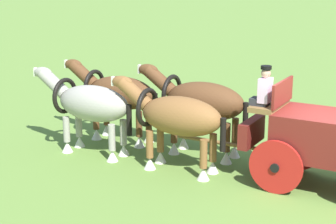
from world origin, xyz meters
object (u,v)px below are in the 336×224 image
(draft_horse_rear_off, at_px, (200,103))
(draft_horse_lead_off, at_px, (117,94))
(draft_horse_lead_near, at_px, (89,105))
(draft_horse_rear_near, at_px, (176,117))
(show_wagon, at_px, (326,138))

(draft_horse_rear_off, distance_m, draft_horse_lead_off, 2.61)
(draft_horse_rear_off, relative_size, draft_horse_lead_near, 1.02)
(draft_horse_rear_near, xyz_separation_m, draft_horse_rear_off, (0.41, -1.23, 0.09))
(show_wagon, bearing_deg, draft_horse_rear_near, 29.41)
(draft_horse_rear_near, distance_m, draft_horse_lead_near, 2.60)
(draft_horse_rear_near, xyz_separation_m, draft_horse_lead_near, (2.46, 0.84, -0.00))
(show_wagon, relative_size, draft_horse_rear_off, 1.74)
(draft_horse_rear_near, bearing_deg, draft_horse_rear_off, -71.57)
(draft_horse_rear_near, bearing_deg, draft_horse_lead_near, 18.78)
(show_wagon, bearing_deg, draft_horse_rear_off, 7.94)
(draft_horse_rear_near, height_order, draft_horse_rear_off, draft_horse_rear_off)
(draft_horse_rear_near, relative_size, draft_horse_lead_off, 1.00)
(draft_horse_rear_near, xyz_separation_m, draft_horse_lead_off, (2.88, -0.39, 0.02))
(draft_horse_rear_near, bearing_deg, show_wagon, -150.59)
(show_wagon, height_order, draft_horse_lead_near, show_wagon)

